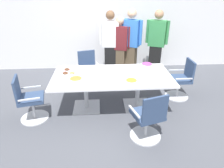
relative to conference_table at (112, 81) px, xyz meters
name	(u,v)px	position (x,y,z in m)	size (l,w,h in m)	color
ground_plane	(112,107)	(0.00, 0.00, -0.63)	(10.00, 10.00, 0.01)	#4C4F56
back_wall	(107,22)	(0.00, 2.40, 0.77)	(8.00, 0.10, 2.80)	white
conference_table	(112,81)	(0.00, 0.00, 0.00)	(2.40, 1.20, 0.75)	white
office_chair_0	(181,81)	(1.62, 0.33, -0.22)	(0.54, 0.54, 0.91)	silver
office_chair_1	(88,71)	(-0.54, 1.05, -0.22)	(0.66, 0.66, 0.91)	silver
office_chair_2	(29,101)	(-1.62, -0.34, -0.22)	(0.64, 0.64, 0.91)	silver
office_chair_3	(148,119)	(0.54, -1.05, -0.22)	(0.67, 0.67, 0.91)	silver
person_standing_0	(110,43)	(0.06, 1.69, 0.32)	(0.61, 0.25, 1.81)	black
person_standing_1	(120,47)	(0.32, 1.64, 0.24)	(0.60, 0.35, 1.67)	brown
person_standing_2	(131,43)	(0.62, 1.62, 0.36)	(0.56, 0.42, 1.86)	brown
person_standing_3	(156,43)	(1.33, 1.64, 0.33)	(0.59, 0.38, 1.83)	black
snack_bowl_candy_mix	(147,65)	(0.80, 0.38, 0.18)	(0.26, 0.26, 0.11)	white
snack_bowl_pretzels	(76,79)	(-0.70, -0.23, 0.16)	(0.26, 0.26, 0.08)	white
snack_bowl_chips_orange	(131,81)	(0.33, -0.40, 0.17)	(0.23, 0.23, 0.09)	white
donut_platter	(69,71)	(-0.89, 0.21, 0.14)	(0.35, 0.34, 0.04)	white
plate_stack	(151,78)	(0.75, -0.20, 0.14)	(0.19, 0.19, 0.04)	white
napkin_pile	(98,72)	(-0.28, 0.09, 0.17)	(0.16, 0.16, 0.08)	white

